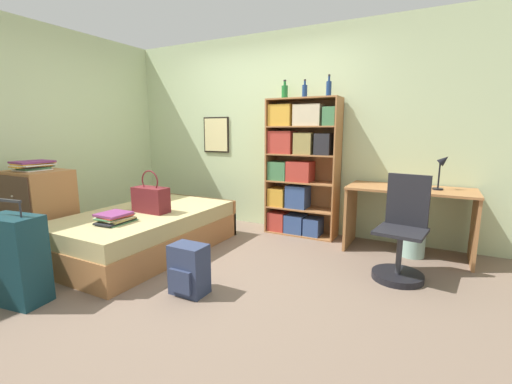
{
  "coord_description": "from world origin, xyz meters",
  "views": [
    {
      "loc": [
        2.11,
        -2.66,
        1.34
      ],
      "look_at": [
        0.59,
        0.2,
        0.75
      ],
      "focal_mm": 24.0,
      "sensor_mm": 36.0,
      "label": 1
    }
  ],
  "objects_px": {
    "suitcase": "(15,260)",
    "bottle_green": "(285,92)",
    "magazine_pile_on_dresser": "(33,165)",
    "bottle_clear": "(329,89)",
    "desk": "(409,207)",
    "bookcase": "(298,166)",
    "desk_lamp": "(443,166)",
    "dresser": "(41,212)",
    "bottle_brown": "(305,91)",
    "book_stack_on_bed": "(115,218)",
    "waste_bin": "(412,244)",
    "bed": "(147,231)",
    "backpack": "(189,270)",
    "handbag": "(151,199)",
    "desk_chair": "(401,245)"
  },
  "relations": [
    {
      "from": "magazine_pile_on_dresser",
      "to": "book_stack_on_bed",
      "type": "bearing_deg",
      "value": 5.6
    },
    {
      "from": "suitcase",
      "to": "bottle_green",
      "type": "height_order",
      "value": "bottle_green"
    },
    {
      "from": "handbag",
      "to": "backpack",
      "type": "height_order",
      "value": "handbag"
    },
    {
      "from": "waste_bin",
      "to": "desk",
      "type": "bearing_deg",
      "value": 139.37
    },
    {
      "from": "bottle_green",
      "to": "waste_bin",
      "type": "height_order",
      "value": "bottle_green"
    },
    {
      "from": "magazine_pile_on_dresser",
      "to": "bookcase",
      "type": "xyz_separation_m",
      "value": [
        2.24,
        1.98,
        -0.09
      ]
    },
    {
      "from": "suitcase",
      "to": "bottle_brown",
      "type": "distance_m",
      "value": 3.4
    },
    {
      "from": "bottle_green",
      "to": "desk",
      "type": "height_order",
      "value": "bottle_green"
    },
    {
      "from": "dresser",
      "to": "desk_lamp",
      "type": "xyz_separation_m",
      "value": [
        3.83,
        1.86,
        0.52
      ]
    },
    {
      "from": "book_stack_on_bed",
      "to": "desk",
      "type": "bearing_deg",
      "value": 35.17
    },
    {
      "from": "book_stack_on_bed",
      "to": "desk_lamp",
      "type": "relative_size",
      "value": 0.99
    },
    {
      "from": "bottle_green",
      "to": "bottle_clear",
      "type": "bearing_deg",
      "value": 0.61
    },
    {
      "from": "desk_lamp",
      "to": "desk_chair",
      "type": "bearing_deg",
      "value": -111.14
    },
    {
      "from": "bed",
      "to": "desk_lamp",
      "type": "bearing_deg",
      "value": 24.15
    },
    {
      "from": "magazine_pile_on_dresser",
      "to": "bottle_green",
      "type": "distance_m",
      "value": 2.99
    },
    {
      "from": "suitcase",
      "to": "waste_bin",
      "type": "distance_m",
      "value": 3.69
    },
    {
      "from": "book_stack_on_bed",
      "to": "desk_lamp",
      "type": "xyz_separation_m",
      "value": [
        2.77,
        1.76,
        0.48
      ]
    },
    {
      "from": "dresser",
      "to": "bottle_brown",
      "type": "xyz_separation_m",
      "value": [
        2.27,
        2.01,
        1.35
      ]
    },
    {
      "from": "magazine_pile_on_dresser",
      "to": "desk_lamp",
      "type": "relative_size",
      "value": 1.05
    },
    {
      "from": "book_stack_on_bed",
      "to": "waste_bin",
      "type": "relative_size",
      "value": 1.39
    },
    {
      "from": "suitcase",
      "to": "bookcase",
      "type": "height_order",
      "value": "bookcase"
    },
    {
      "from": "bookcase",
      "to": "desk_chair",
      "type": "xyz_separation_m",
      "value": [
        1.33,
        -0.83,
        -0.57
      ]
    },
    {
      "from": "desk",
      "to": "waste_bin",
      "type": "distance_m",
      "value": 0.39
    },
    {
      "from": "bottle_clear",
      "to": "desk_chair",
      "type": "bearing_deg",
      "value": -42.0
    },
    {
      "from": "bed",
      "to": "backpack",
      "type": "height_order",
      "value": "bed"
    },
    {
      "from": "magazine_pile_on_dresser",
      "to": "bottle_clear",
      "type": "height_order",
      "value": "bottle_clear"
    },
    {
      "from": "desk_chair",
      "to": "handbag",
      "type": "bearing_deg",
      "value": -167.43
    },
    {
      "from": "waste_bin",
      "to": "magazine_pile_on_dresser",
      "type": "bearing_deg",
      "value": -153.72
    },
    {
      "from": "book_stack_on_bed",
      "to": "bottle_green",
      "type": "xyz_separation_m",
      "value": [
        0.94,
        1.92,
        1.31
      ]
    },
    {
      "from": "desk",
      "to": "backpack",
      "type": "height_order",
      "value": "desk"
    },
    {
      "from": "handbag",
      "to": "magazine_pile_on_dresser",
      "type": "bearing_deg",
      "value": -151.4
    },
    {
      "from": "bookcase",
      "to": "desk_lamp",
      "type": "height_order",
      "value": "bookcase"
    },
    {
      "from": "dresser",
      "to": "waste_bin",
      "type": "distance_m",
      "value": 4.05
    },
    {
      "from": "handbag",
      "to": "desk_lamp",
      "type": "distance_m",
      "value": 3.08
    },
    {
      "from": "magazine_pile_on_dresser",
      "to": "bottle_brown",
      "type": "xyz_separation_m",
      "value": [
        2.29,
        2.03,
        0.84
      ]
    },
    {
      "from": "bottle_clear",
      "to": "book_stack_on_bed",
      "type": "bearing_deg",
      "value": -128.02
    },
    {
      "from": "suitcase",
      "to": "bottle_clear",
      "type": "relative_size",
      "value": 3.18
    },
    {
      "from": "bottle_green",
      "to": "suitcase",
      "type": "bearing_deg",
      "value": -110.65
    },
    {
      "from": "bottle_clear",
      "to": "dresser",
      "type": "bearing_deg",
      "value": -141.84
    },
    {
      "from": "book_stack_on_bed",
      "to": "desk_chair",
      "type": "height_order",
      "value": "desk_chair"
    },
    {
      "from": "handbag",
      "to": "bottle_green",
      "type": "height_order",
      "value": "bottle_green"
    },
    {
      "from": "bookcase",
      "to": "desk_lamp",
      "type": "distance_m",
      "value": 1.62
    },
    {
      "from": "dresser",
      "to": "bottle_green",
      "type": "height_order",
      "value": "bottle_green"
    },
    {
      "from": "suitcase",
      "to": "bottle_brown",
      "type": "xyz_separation_m",
      "value": [
        1.31,
        2.77,
        1.46
      ]
    },
    {
      "from": "bottle_green",
      "to": "desk",
      "type": "xyz_separation_m",
      "value": [
        1.54,
        -0.17,
        -1.3
      ]
    },
    {
      "from": "book_stack_on_bed",
      "to": "bottle_clear",
      "type": "relative_size",
      "value": 1.44
    },
    {
      "from": "dresser",
      "to": "bottle_brown",
      "type": "relative_size",
      "value": 4.08
    },
    {
      "from": "book_stack_on_bed",
      "to": "dresser",
      "type": "height_order",
      "value": "dresser"
    },
    {
      "from": "handbag",
      "to": "desk",
      "type": "distance_m",
      "value": 2.79
    },
    {
      "from": "desk_chair",
      "to": "backpack",
      "type": "bearing_deg",
      "value": -142.48
    }
  ]
}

